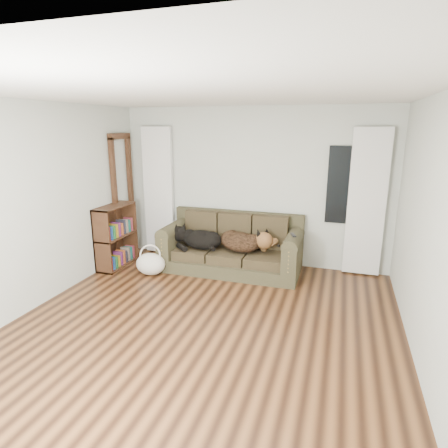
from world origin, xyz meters
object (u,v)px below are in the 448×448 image
(dog_black_lab, at_px, (199,240))
(dog_shepherd, at_px, (243,242))
(sofa, at_px, (231,243))
(tote_bag, at_px, (151,265))
(bookshelf, at_px, (116,237))

(dog_black_lab, bearing_deg, dog_shepherd, 22.27)
(sofa, distance_m, tote_bag, 1.32)
(tote_bag, relative_size, bookshelf, 0.46)
(bookshelf, bearing_deg, dog_shepherd, 4.87)
(dog_black_lab, distance_m, dog_shepherd, 0.73)
(dog_black_lab, relative_size, tote_bag, 1.48)
(sofa, relative_size, tote_bag, 4.64)
(dog_black_lab, distance_m, tote_bag, 0.87)
(dog_black_lab, xyz_separation_m, bookshelf, (-1.36, -0.31, 0.02))
(dog_black_lab, relative_size, dog_shepherd, 0.95)
(dog_shepherd, height_order, bookshelf, bookshelf)
(dog_black_lab, bearing_deg, tote_bag, -123.97)
(dog_black_lab, xyz_separation_m, tote_bag, (-0.63, -0.50, -0.32))
(dog_shepherd, xyz_separation_m, bookshelf, (-2.08, -0.37, 0.01))
(sofa, height_order, bookshelf, bookshelf)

